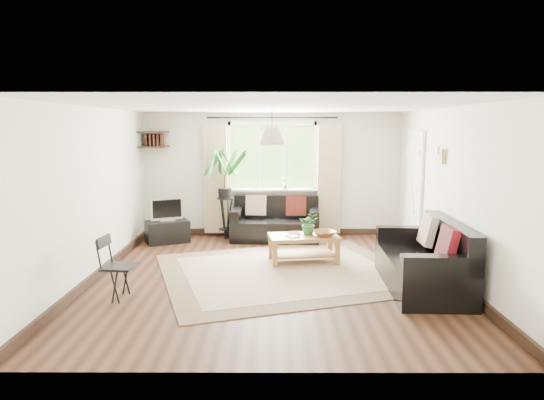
{
  "coord_description": "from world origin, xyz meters",
  "views": [
    {
      "loc": [
        0.02,
        -6.71,
        2.13
      ],
      "look_at": [
        0.0,
        0.4,
        1.05
      ],
      "focal_mm": 32.0,
      "sensor_mm": 36.0,
      "label": 1
    }
  ],
  "objects_px": {
    "coffee_table": "(303,249)",
    "palm_stand": "(225,194)",
    "sofa_right": "(422,257)",
    "sofa_back": "(275,220)",
    "tv_stand": "(167,232)",
    "folding_chair": "(120,268)"
  },
  "relations": [
    {
      "from": "palm_stand",
      "to": "sofa_right",
      "type": "bearing_deg",
      "value": -44.77
    },
    {
      "from": "coffee_table",
      "to": "palm_stand",
      "type": "relative_size",
      "value": 0.62
    },
    {
      "from": "sofa_right",
      "to": "palm_stand",
      "type": "distance_m",
      "value": 4.08
    },
    {
      "from": "sofa_back",
      "to": "folding_chair",
      "type": "xyz_separation_m",
      "value": [
        -1.94,
        -3.19,
        0.01
      ]
    },
    {
      "from": "coffee_table",
      "to": "palm_stand",
      "type": "distance_m",
      "value": 2.23
    },
    {
      "from": "sofa_right",
      "to": "tv_stand",
      "type": "xyz_separation_m",
      "value": [
        -3.93,
        2.56,
        -0.22
      ]
    },
    {
      "from": "sofa_right",
      "to": "coffee_table",
      "type": "height_order",
      "value": "sofa_right"
    },
    {
      "from": "sofa_back",
      "to": "tv_stand",
      "type": "height_order",
      "value": "sofa_back"
    },
    {
      "from": "sofa_right",
      "to": "coffee_table",
      "type": "bearing_deg",
      "value": -127.57
    },
    {
      "from": "tv_stand",
      "to": "sofa_back",
      "type": "bearing_deg",
      "value": -18.88
    },
    {
      "from": "coffee_table",
      "to": "tv_stand",
      "type": "xyz_separation_m",
      "value": [
        -2.44,
        1.32,
        -0.01
      ]
    },
    {
      "from": "folding_chair",
      "to": "tv_stand",
      "type": "bearing_deg",
      "value": 6.23
    },
    {
      "from": "tv_stand",
      "to": "coffee_table",
      "type": "bearing_deg",
      "value": -53.8
    },
    {
      "from": "tv_stand",
      "to": "folding_chair",
      "type": "xyz_separation_m",
      "value": [
        0.06,
        -2.96,
        0.19
      ]
    },
    {
      "from": "sofa_right",
      "to": "coffee_table",
      "type": "relative_size",
      "value": 1.7
    },
    {
      "from": "folding_chair",
      "to": "coffee_table",
      "type": "bearing_deg",
      "value": -50.31
    },
    {
      "from": "coffee_table",
      "to": "folding_chair",
      "type": "relative_size",
      "value": 1.35
    },
    {
      "from": "sofa_back",
      "to": "palm_stand",
      "type": "bearing_deg",
      "value": 179.64
    },
    {
      "from": "sofa_back",
      "to": "coffee_table",
      "type": "height_order",
      "value": "sofa_back"
    },
    {
      "from": "sofa_back",
      "to": "palm_stand",
      "type": "relative_size",
      "value": 0.95
    },
    {
      "from": "tv_stand",
      "to": "palm_stand",
      "type": "height_order",
      "value": "palm_stand"
    },
    {
      "from": "coffee_table",
      "to": "folding_chair",
      "type": "bearing_deg",
      "value": -145.47
    }
  ]
}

